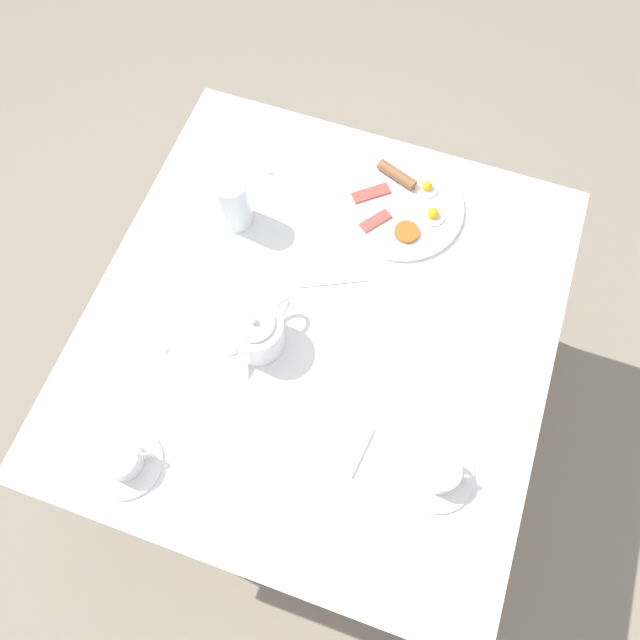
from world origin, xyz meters
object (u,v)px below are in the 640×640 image
teapot_near (256,331)px  water_glass_tall (234,202)px  spoon_for_tea (333,282)px  teacup_with_saucer_left (439,474)px  fork_by_plate (136,334)px  knife_by_plate (257,146)px  napkin_folded (332,438)px  teacup_with_saucer_right (123,461)px  breakfast_plate (402,205)px

teapot_near → water_glass_tall: water_glass_tall is taller
spoon_for_tea → teacup_with_saucer_left: bearing=-45.5°
teapot_near → teacup_with_saucer_left: teapot_near is taller
teacup_with_saucer_left → fork_by_plate: 0.74m
knife_by_plate → teacup_with_saucer_left: bearing=-45.0°
teapot_near → water_glass_tall: bearing=-125.6°
water_glass_tall → napkin_folded: bearing=-48.1°
teacup_with_saucer_right → napkin_folded: teacup_with_saucer_right is taller
teacup_with_saucer_left → water_glass_tall: 0.78m
knife_by_plate → napkin_folded: bearing=-56.9°
teacup_with_saucer_right → fork_by_plate: (-0.11, 0.27, -0.03)m
breakfast_plate → napkin_folded: breakfast_plate is taller
water_glass_tall → spoon_for_tea: 0.31m
teacup_with_saucer_left → teacup_with_saucer_right: size_ratio=1.00×
teacup_with_saucer_right → spoon_for_tea: (0.28, 0.55, -0.03)m
teacup_with_saucer_right → fork_by_plate: teacup_with_saucer_right is taller
water_glass_tall → fork_by_plate: water_glass_tall is taller
water_glass_tall → spoon_for_tea: (0.28, -0.09, -0.07)m
teapot_near → spoon_for_tea: bearing=173.7°
water_glass_tall → napkin_folded: 0.61m
teapot_near → teacup_with_saucer_left: 0.50m
knife_by_plate → teacup_with_saucer_right: bearing=-87.2°
teacup_with_saucer_right → spoon_for_tea: bearing=63.3°
teacup_with_saucer_left → napkin_folded: teacup_with_saucer_left is taller
teapot_near → fork_by_plate: size_ratio=1.20×
knife_by_plate → spoon_for_tea: 0.45m
fork_by_plate → teacup_with_saucer_right: bearing=-68.3°
fork_by_plate → knife_by_plate: size_ratio=1.15×
napkin_folded → fork_by_plate: 0.51m
teapot_near → spoon_for_tea: (0.11, 0.20, -0.05)m
teacup_with_saucer_left → spoon_for_tea: bearing=134.5°
water_glass_tall → napkin_folded: size_ratio=0.95×
breakfast_plate → teacup_with_saucer_left: 0.67m
fork_by_plate → spoon_for_tea: same height
teacup_with_saucer_left → water_glass_tall: bearing=144.8°
knife_by_plate → spoon_for_tea: size_ratio=0.95×
breakfast_plate → teacup_with_saucer_right: bearing=-114.7°
fork_by_plate → spoon_for_tea: size_ratio=1.09×
water_glass_tall → napkin_folded: water_glass_tall is taller
water_glass_tall → teacup_with_saucer_right: bearing=-89.4°
breakfast_plate → water_glass_tall: bearing=-155.8°
breakfast_plate → teapot_near: size_ratio=1.54×
breakfast_plate → spoon_for_tea: bearing=-110.2°
fork_by_plate → spoon_for_tea: 0.47m
teapot_near → teacup_with_saucer_right: 0.39m
teacup_with_saucer_right → water_glass_tall: bearing=90.6°
teacup_with_saucer_right → knife_by_plate: size_ratio=1.05×
breakfast_plate → spoon_for_tea: (-0.10, -0.26, -0.01)m
teapot_near → fork_by_plate: (-0.27, -0.08, -0.05)m
breakfast_plate → teacup_with_saucer_left: bearing=-67.4°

